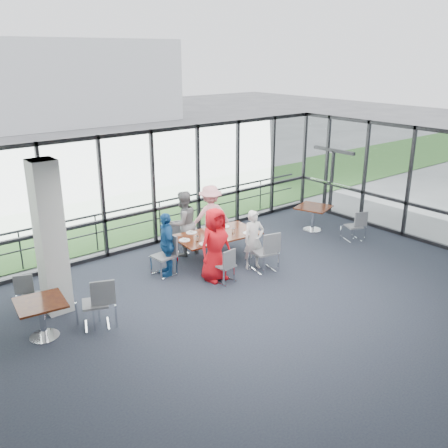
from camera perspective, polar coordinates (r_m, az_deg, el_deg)
floor at (r=10.62m, az=6.67°, el=-9.94°), size 12.00×10.00×0.02m
ceiling at (r=9.50m, az=7.42°, el=7.25°), size 12.00×10.00×0.04m
curtain_wall_back at (r=13.71m, az=-8.08°, el=4.03°), size 12.00×0.10×3.20m
curtain_wall_right at (r=14.69m, az=23.69°, el=3.59°), size 0.10×10.00×3.20m
exit_door at (r=16.79m, az=12.19°, el=4.64°), size 0.12×1.60×2.10m
structural_column at (r=10.53m, az=-19.25°, el=-1.57°), size 0.50×0.50×3.20m
apron at (r=18.47m, az=-15.91°, el=2.20°), size 80.00×70.00×0.02m
grass_strip at (r=16.71m, az=-13.16°, el=0.78°), size 80.00×5.00×0.01m
hangar_main at (r=39.94m, az=-24.03°, el=14.50°), size 24.00×10.00×6.00m
guard_rail at (r=14.53m, az=-9.10°, el=0.30°), size 12.00×0.06×0.06m
main_table at (r=12.67m, az=-0.85°, el=-1.62°), size 2.22×1.36×0.75m
side_table_left at (r=9.98m, az=-20.21°, el=-8.93°), size 0.98×0.98×0.75m
side_table_right at (r=15.14m, az=10.18°, el=1.59°), size 1.17×1.17×0.75m
diner_near_left at (r=11.59m, az=-1.02°, el=-2.37°), size 0.90×0.61×1.76m
diner_near_right at (r=12.28m, az=3.42°, el=-1.82°), size 0.62×0.52×1.49m
diner_far_left at (r=13.09m, az=-4.69°, el=0.07°), size 0.86×0.54×1.73m
diner_far_right at (r=13.60m, az=-1.55°, el=0.87°), size 1.24×0.85×1.74m
diner_end at (r=11.99m, az=-6.59°, el=-2.28°), size 0.77×1.03×1.56m
chair_main_nl at (r=11.63m, az=0.10°, el=-4.77°), size 0.45×0.45×0.83m
chair_main_nr at (r=12.22m, az=4.60°, el=-3.22°), size 0.58×0.58×0.99m
chair_main_fl at (r=13.33m, az=-5.10°, el=-1.63°), size 0.49×0.49×0.84m
chair_main_fr at (r=13.86m, az=-1.12°, el=-0.67°), size 0.49×0.49×0.87m
chair_main_end at (r=12.04m, az=-6.92°, el=-3.68°), size 0.52×0.52×0.97m
chair_spare_la at (r=10.11m, az=-14.50°, el=-8.78°), size 0.64×0.64×1.00m
chair_spare_lb at (r=10.99m, az=-21.15°, el=-7.71°), size 0.53×0.53×0.82m
chair_spare_r at (r=14.63m, az=14.60°, el=-0.25°), size 0.55×0.55×0.85m
plate_nl at (r=11.99m, az=-2.22°, el=-2.27°), size 0.27×0.27×0.01m
plate_nr at (r=12.69m, az=2.77°, el=-1.04°), size 0.27×0.27×0.01m
plate_fl at (r=12.74m, az=-3.75°, el=-0.98°), size 0.27×0.27×0.01m
plate_fr at (r=13.15m, az=0.05°, el=-0.28°), size 0.27×0.27×0.01m
plate_end at (r=12.25m, az=-4.52°, el=-1.84°), size 0.27×0.27×0.01m
tumbler_a at (r=12.33m, az=-1.30°, el=-1.37°), size 0.06×0.06×0.13m
tumbler_b at (r=12.62m, az=1.08°, el=-0.83°), size 0.07×0.07×0.14m
tumbler_c at (r=12.82m, az=-0.98°, el=-0.52°), size 0.07×0.07×0.14m
tumbler_d at (r=12.11m, az=-3.12°, el=-1.72°), size 0.07×0.07×0.15m
menu_a at (r=12.17m, az=-0.15°, el=-1.95°), size 0.32×0.24×0.00m
menu_b at (r=12.82m, az=3.16°, el=-0.87°), size 0.35×0.34×0.00m
menu_c at (r=13.02m, az=-1.08°, el=-0.52°), size 0.33×0.26×0.00m
condiment_caddy at (r=12.70m, az=-0.88°, el=-0.95°), size 0.10×0.07×0.04m
ketchup_bottle at (r=12.61m, az=-1.03°, el=-0.75°), size 0.06×0.06×0.18m
green_bottle at (r=12.68m, az=-0.67°, el=-0.60°), size 0.05×0.05×0.20m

